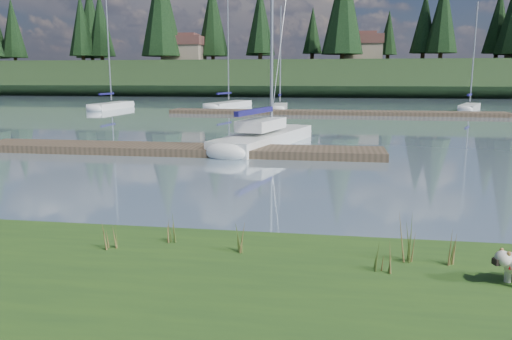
# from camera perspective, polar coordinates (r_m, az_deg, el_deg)

# --- Properties ---
(ground) EXTENTS (200.00, 200.00, 0.00)m
(ground) POSITION_cam_1_polar(r_m,az_deg,el_deg) (39.78, 5.90, 6.35)
(ground) COLOR #7C95A8
(ground) RESTS_ON ground
(ridge) EXTENTS (200.00, 20.00, 5.00)m
(ridge) POSITION_cam_1_polar(r_m,az_deg,el_deg) (82.64, 7.54, 10.28)
(ridge) COLOR #1F3218
(ridge) RESTS_ON ground
(sailboat_main) EXTENTS (3.88, 8.88, 12.58)m
(sailboat_main) POSITION_cam_1_polar(r_m,az_deg,el_deg) (22.30, 1.70, 4.11)
(sailboat_main) COLOR white
(sailboat_main) RESTS_ON ground
(dock_near) EXTENTS (16.00, 2.00, 0.30)m
(dock_near) POSITION_cam_1_polar(r_m,az_deg,el_deg) (19.78, -9.09, 2.35)
(dock_near) COLOR #4C3D2C
(dock_near) RESTS_ON ground
(dock_far) EXTENTS (26.00, 2.20, 0.30)m
(dock_far) POSITION_cam_1_polar(r_m,az_deg,el_deg) (39.72, 8.80, 6.50)
(dock_far) COLOR #4C3D2C
(dock_far) RESTS_ON ground
(sailboat_bg_0) EXTENTS (1.71, 7.35, 10.66)m
(sailboat_bg_0) POSITION_cam_1_polar(r_m,az_deg,el_deg) (48.51, -15.83, 7.17)
(sailboat_bg_0) COLOR white
(sailboat_bg_0) RESTS_ON ground
(sailboat_bg_1) EXTENTS (3.49, 8.38, 12.25)m
(sailboat_bg_1) POSITION_cam_1_polar(r_m,az_deg,el_deg) (48.29, -2.77, 7.54)
(sailboat_bg_1) COLOR white
(sailboat_bg_1) RESTS_ON ground
(sailboat_bg_2) EXTENTS (1.50, 5.80, 8.88)m
(sailboat_bg_2) POSITION_cam_1_polar(r_m,az_deg,el_deg) (44.12, 2.78, 7.26)
(sailboat_bg_2) COLOR white
(sailboat_bg_2) RESTS_ON ground
(sailboat_bg_4) EXTENTS (3.29, 6.12, 9.20)m
(sailboat_bg_4) POSITION_cam_1_polar(r_m,az_deg,el_deg) (47.90, 23.29, 6.67)
(sailboat_bg_4) COLOR white
(sailboat_bg_4) RESTS_ON ground
(weed_0) EXTENTS (0.17, 0.14, 0.51)m
(weed_0) POSITION_cam_1_polar(r_m,az_deg,el_deg) (8.17, -9.89, -6.67)
(weed_0) COLOR #475B23
(weed_0) RESTS_ON bank
(weed_1) EXTENTS (0.17, 0.14, 0.54)m
(weed_1) POSITION_cam_1_polar(r_m,az_deg,el_deg) (7.62, -1.68, -7.68)
(weed_1) COLOR #475B23
(weed_1) RESTS_ON bank
(weed_2) EXTENTS (0.17, 0.14, 0.78)m
(weed_2) POSITION_cam_1_polar(r_m,az_deg,el_deg) (7.50, 16.98, -7.64)
(weed_2) COLOR #475B23
(weed_2) RESTS_ON bank
(weed_3) EXTENTS (0.17, 0.14, 0.47)m
(weed_3) POSITION_cam_1_polar(r_m,az_deg,el_deg) (8.09, -16.39, -7.24)
(weed_3) COLOR #475B23
(weed_3) RESTS_ON bank
(weed_4) EXTENTS (0.17, 0.14, 0.44)m
(weed_4) POSITION_cam_1_polar(r_m,az_deg,el_deg) (7.10, 14.38, -9.77)
(weed_4) COLOR #475B23
(weed_4) RESTS_ON bank
(weed_5) EXTENTS (0.17, 0.14, 0.50)m
(weed_5) POSITION_cam_1_polar(r_m,az_deg,el_deg) (7.66, 21.17, -8.46)
(weed_5) COLOR #475B23
(weed_5) RESTS_ON bank
(mud_lip) EXTENTS (60.00, 0.50, 0.14)m
(mud_lip) POSITION_cam_1_polar(r_m,az_deg,el_deg) (8.77, -5.28, -8.71)
(mud_lip) COLOR #33281C
(mud_lip) RESTS_ON ground
(conifer_1) EXTENTS (4.40, 4.40, 11.30)m
(conifer_1) POSITION_cam_1_polar(r_m,az_deg,el_deg) (91.31, -19.34, 15.34)
(conifer_1) COLOR #382619
(conifer_1) RESTS_ON ridge
(conifer_2) EXTENTS (6.60, 6.60, 16.05)m
(conifer_2) POSITION_cam_1_polar(r_m,az_deg,el_deg) (82.87, -10.81, 17.85)
(conifer_2) COLOR #382619
(conifer_2) RESTS_ON ridge
(conifer_3) EXTENTS (4.84, 4.84, 12.25)m
(conifer_3) POSITION_cam_1_polar(r_m,az_deg,el_deg) (82.97, 0.46, 16.76)
(conifer_3) COLOR #382619
(conifer_3) RESTS_ON ridge
(conifer_4) EXTENTS (6.16, 6.16, 15.10)m
(conifer_4) POSITION_cam_1_polar(r_m,az_deg,el_deg) (76.30, 9.98, 18.17)
(conifer_4) COLOR #382619
(conifer_4) RESTS_ON ridge
(conifer_5) EXTENTS (3.96, 3.96, 10.35)m
(conifer_5) POSITION_cam_1_polar(r_m,az_deg,el_deg) (81.04, 18.72, 15.72)
(conifer_5) COLOR #382619
(conifer_5) RESTS_ON ridge
(house_0) EXTENTS (6.30, 5.30, 4.65)m
(house_0) POSITION_cam_1_polar(r_m,az_deg,el_deg) (83.28, -8.18, 13.58)
(house_0) COLOR gray
(house_0) RESTS_ON ridge
(house_1) EXTENTS (6.30, 5.30, 4.65)m
(house_1) POSITION_cam_1_polar(r_m,az_deg,el_deg) (80.83, 11.97, 13.55)
(house_1) COLOR gray
(house_1) RESTS_ON ridge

